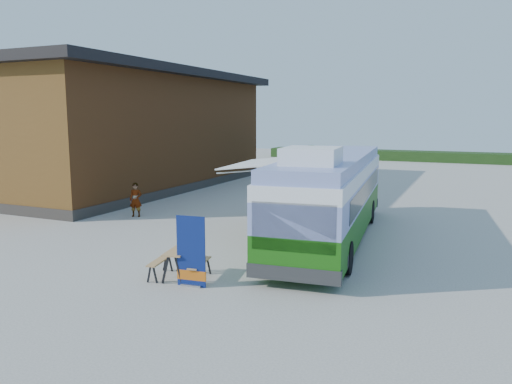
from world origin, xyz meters
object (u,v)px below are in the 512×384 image
at_px(person_a, 136,200).
at_px(slurry_tanker, 314,162).
at_px(person_b, 312,192).
at_px(picnic_table, 179,257).
at_px(bus, 331,194).
at_px(banner, 191,258).

bearing_deg(person_a, slurry_tanker, 56.49).
distance_m(person_b, slurry_tanker, 9.85).
height_order(picnic_table, person_a, person_a).
xyz_separation_m(picnic_table, person_a, (-6.70, 6.76, 0.16)).
bearing_deg(person_b, slurry_tanker, -149.69).
xyz_separation_m(bus, picnic_table, (-2.75, -6.09, -1.14)).
xyz_separation_m(bus, banner, (-2.07, -6.56, -0.97)).
height_order(banner, person_a, banner).
height_order(banner, picnic_table, banner).
height_order(bus, person_a, bus).
xyz_separation_m(bus, person_b, (-2.65, 6.11, -0.96)).
bearing_deg(person_a, person_b, 20.07).
bearing_deg(bus, person_b, 107.43).
bearing_deg(person_b, bus, 36.94).
bearing_deg(banner, person_a, 129.52).
bearing_deg(picnic_table, person_b, 78.66).
distance_m(banner, person_a, 10.33).
bearing_deg(person_b, person_a, -37.84).
height_order(person_a, slurry_tanker, slurry_tanker).
relative_size(banner, slurry_tanker, 0.31).
distance_m(bus, person_b, 6.73).
bearing_deg(bus, picnic_table, -120.36).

